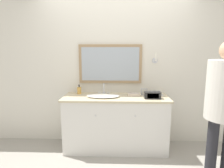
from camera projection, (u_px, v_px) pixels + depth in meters
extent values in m
plane|color=#9E998E|center=(115.00, 159.00, 2.98)|extent=(14.00, 14.00, 0.00)
cube|color=silver|center=(116.00, 69.00, 3.39)|extent=(8.00, 0.06, 2.55)
cube|color=#997A56|center=(110.00, 64.00, 3.33)|extent=(1.05, 0.04, 0.64)
cube|color=#9EA8B2|center=(110.00, 64.00, 3.32)|extent=(0.96, 0.01, 0.55)
cylinder|color=silver|center=(155.00, 61.00, 3.31)|extent=(0.09, 0.01, 0.09)
cylinder|color=silver|center=(155.00, 61.00, 3.26)|extent=(0.02, 0.10, 0.02)
cylinder|color=white|center=(156.00, 57.00, 3.20)|extent=(0.02, 0.02, 0.14)
cube|color=silver|center=(116.00, 124.00, 3.22)|extent=(1.61, 0.56, 0.85)
cube|color=#C6B793|center=(116.00, 97.00, 3.15)|extent=(1.66, 0.59, 0.03)
sphere|color=silver|center=(95.00, 115.00, 2.90)|extent=(0.02, 0.02, 0.02)
sphere|color=silver|center=(135.00, 116.00, 2.88)|extent=(0.02, 0.02, 0.02)
ellipsoid|color=silver|center=(103.00, 96.00, 3.12)|extent=(0.52, 0.31, 0.03)
cylinder|color=silver|center=(104.00, 93.00, 3.29)|extent=(0.06, 0.06, 0.03)
cylinder|color=silver|center=(104.00, 88.00, 3.27)|extent=(0.02, 0.02, 0.15)
cylinder|color=silver|center=(104.00, 84.00, 3.23)|extent=(0.02, 0.07, 0.02)
cylinder|color=white|center=(99.00, 93.00, 3.29)|extent=(0.06, 0.02, 0.02)
cylinder|color=white|center=(108.00, 93.00, 3.28)|extent=(0.06, 0.02, 0.02)
cylinder|color=gold|center=(79.00, 90.00, 3.32)|extent=(0.07, 0.07, 0.11)
cylinder|color=black|center=(79.00, 86.00, 3.31)|extent=(0.02, 0.02, 0.04)
cube|color=black|center=(79.00, 85.00, 3.29)|extent=(0.02, 0.03, 0.01)
cube|color=black|center=(152.00, 95.00, 3.01)|extent=(0.24, 0.12, 0.11)
cube|color=black|center=(153.00, 96.00, 2.95)|extent=(0.17, 0.01, 0.07)
cube|color=#B2B2B7|center=(144.00, 92.00, 3.22)|extent=(0.11, 0.01, 0.11)
cube|color=beige|center=(144.00, 92.00, 3.21)|extent=(0.08, 0.00, 0.08)
cube|color=#B7A899|center=(134.00, 95.00, 3.17)|extent=(0.18, 0.12, 0.05)
cube|color=silver|center=(157.00, 95.00, 3.25)|extent=(0.18, 0.12, 0.01)
cylinder|color=#232328|center=(212.00, 150.00, 2.44)|extent=(0.13, 0.13, 0.80)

